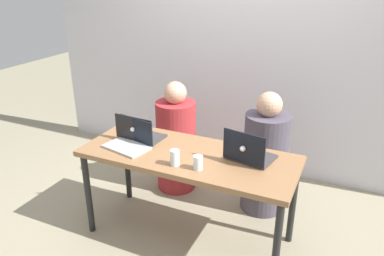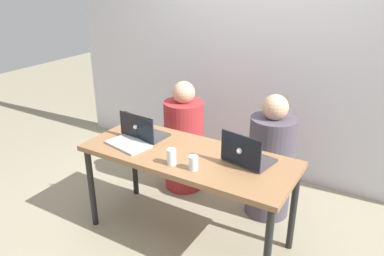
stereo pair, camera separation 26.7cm
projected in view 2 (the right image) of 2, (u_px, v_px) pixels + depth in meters
name	position (u px, v px, depth m)	size (l,w,h in m)	color
ground_plane	(188.00, 235.00, 3.04)	(12.00, 12.00, 0.00)	gray
back_wall	(261.00, 47.00, 3.62)	(4.50, 0.10, 2.59)	silver
desk	(188.00, 162.00, 2.78)	(1.60, 0.65, 0.74)	#89603E
person_on_left	(184.00, 142.00, 3.56)	(0.44, 0.44, 1.07)	#A32A2E
person_on_right	(270.00, 163.00, 3.15)	(0.47, 0.47, 1.09)	#48424F
laptop_back_left	(143.00, 131.00, 3.01)	(0.35, 0.26, 0.21)	#373737
laptop_back_right	(247.00, 156.00, 2.60)	(0.36, 0.30, 0.24)	#393538
laptop_front_left	(132.00, 138.00, 2.89)	(0.37, 0.28, 0.21)	#B4B8B9
water_glass_right	(193.00, 164.00, 2.52)	(0.06, 0.06, 0.10)	silver
water_glass_center	(171.00, 158.00, 2.58)	(0.07, 0.07, 0.11)	silver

